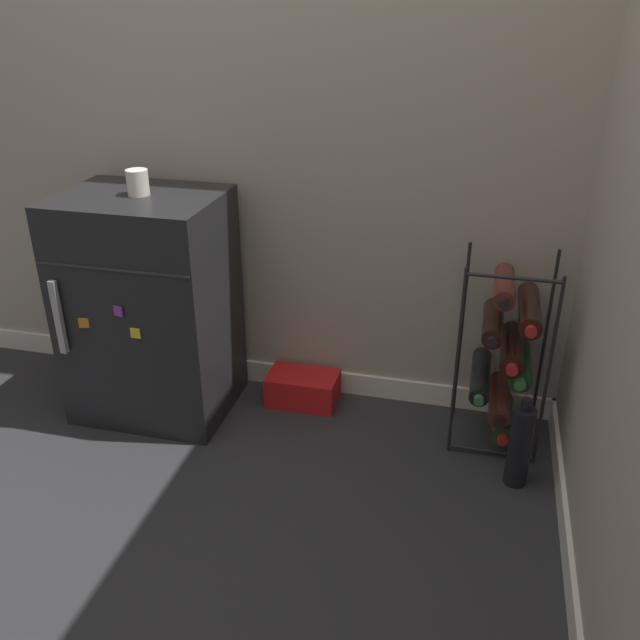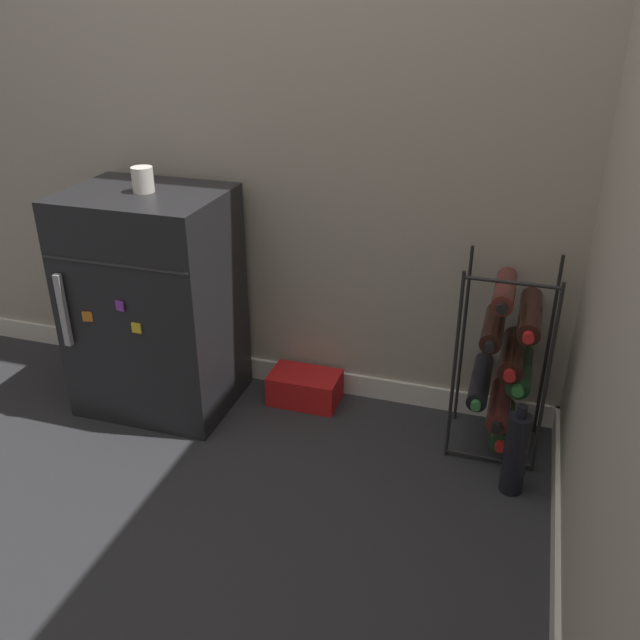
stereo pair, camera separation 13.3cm
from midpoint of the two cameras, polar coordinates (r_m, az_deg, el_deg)
The scene contains 7 objects.
ground_plane at distance 2.37m, azimuth -7.78°, elevation -12.68°, with size 14.00×14.00×0.00m, color #28282B.
wall_back at distance 2.45m, azimuth -4.08°, elevation 20.46°, with size 7.05×0.07×2.50m.
mini_fridge at distance 2.59m, azimuth -15.52°, elevation 1.08°, with size 0.56×0.47×0.84m.
wine_rack at distance 2.40m, azimuth 13.86°, elevation -2.95°, with size 0.30×0.33×0.70m.
soda_box at distance 2.68m, azimuth -2.87°, elevation -5.77°, with size 0.27×0.17×0.12m.
fridge_top_cup at distance 2.44m, azimuth -16.64°, elevation 11.03°, with size 0.07×0.07×0.09m.
loose_bottle_floor at distance 2.30m, azimuth 14.88°, elevation -10.22°, with size 0.08×0.08×0.33m.
Camera 1 is at (0.68, -1.72, 1.48)m, focal length 38.00 mm.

